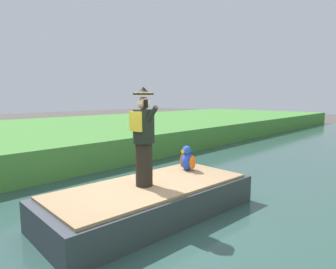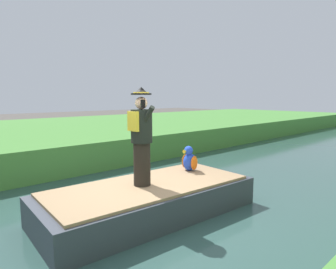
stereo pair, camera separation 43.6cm
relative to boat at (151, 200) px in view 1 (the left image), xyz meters
The scene contains 5 objects.
ground_plane 0.42m from the boat, 90.00° to the right, with size 80.00×80.00×0.00m, color #4C4742.
canal_water 0.37m from the boat, 90.00° to the right, with size 7.02×48.00×0.10m, color #2D4C47.
boat is the anchor object (origin of this frame).
person_pirate 1.24m from the boat, 101.13° to the right, with size 0.61×0.42×1.85m.
parrot_plush 1.44m from the boat, 97.79° to the left, with size 0.36×0.34×0.57m.
Camera 1 is at (3.99, -3.61, 2.39)m, focal length 31.32 mm.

